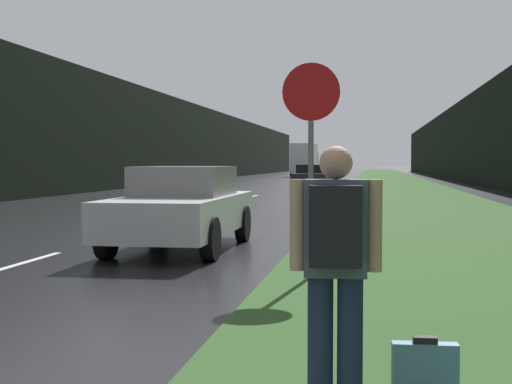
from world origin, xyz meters
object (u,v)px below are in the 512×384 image
at_px(stop_sign, 311,144).
at_px(hitchhiker_with_backpack, 335,259).
at_px(car_passing_near, 182,207).
at_px(car_passing_far, 311,177).
at_px(delivery_truck, 305,159).
at_px(suitcase, 425,374).

bearing_deg(stop_sign, hitchhiker_with_backpack, -83.50).
xyz_separation_m(stop_sign, car_passing_near, (-2.46, 2.83, -1.02)).
height_order(car_passing_far, delivery_truck, delivery_truck).
xyz_separation_m(hitchhiker_with_backpack, suitcase, (0.54, 0.18, -0.72)).
relative_size(suitcase, delivery_truck, 0.06).
bearing_deg(hitchhiker_with_backpack, stop_sign, 93.84).
xyz_separation_m(stop_sign, suitcase, (1.10, -4.67, -1.54)).
relative_size(car_passing_near, car_passing_far, 1.03).
height_order(suitcase, car_passing_far, car_passing_far).
distance_m(stop_sign, suitcase, 5.04).
height_order(hitchhiker_with_backpack, car_passing_near, hitchhiker_with_backpack).
bearing_deg(delivery_truck, suitcase, -84.16).
bearing_deg(delivery_truck, car_passing_far, -84.18).
relative_size(hitchhiker_with_backpack, car_passing_near, 0.36).
xyz_separation_m(suitcase, car_passing_near, (-3.56, 7.50, 0.52)).
relative_size(stop_sign, hitchhiker_with_backpack, 1.73).
bearing_deg(stop_sign, car_passing_far, 94.69).
bearing_deg(suitcase, car_passing_far, 93.20).
bearing_deg(hitchhiker_with_backpack, car_passing_far, 92.29).
relative_size(car_passing_near, delivery_truck, 0.60).
bearing_deg(hitchhiker_with_backpack, car_passing_near, 108.80).
distance_m(car_passing_near, car_passing_far, 27.21).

